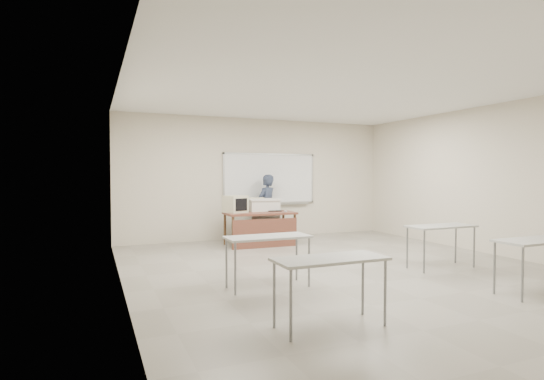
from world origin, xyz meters
name	(u,v)px	position (x,y,z in m)	size (l,w,h in m)	color
floor	(345,270)	(0.00, 0.00, -0.01)	(7.00, 8.00, 0.01)	gray
whiteboard	(270,179)	(0.30, 3.97, 1.48)	(2.48, 0.10, 1.31)	white
student_desks	(399,242)	(0.00, -1.35, 0.67)	(4.40, 2.20, 0.73)	#AEAEA8
instructor_desk	(262,221)	(-0.40, 2.78, 0.56)	(1.56, 0.78, 0.75)	brown
podium	(263,221)	(-0.20, 3.20, 0.52)	(0.74, 0.54, 1.03)	silver
crt_monitor	(235,204)	(-0.95, 3.01, 0.94)	(0.42, 0.47, 0.40)	beige
laptop	(273,209)	(0.00, 3.04, 0.81)	(0.31, 0.29, 0.23)	black
mouse	(286,211)	(0.15, 2.69, 0.77)	(0.09, 0.06, 0.03)	#B8BAC1
keyboard	(256,198)	(-0.35, 3.28, 1.04)	(0.41, 0.14, 0.02)	beige
presenter	(266,207)	(0.09, 3.67, 0.80)	(0.58, 0.38, 1.60)	black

